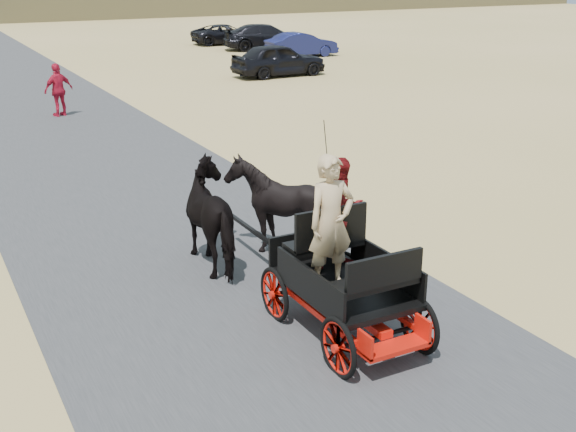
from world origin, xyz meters
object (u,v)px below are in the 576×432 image
horse_left (218,216)px  horse_right (278,206)px  car_d (227,34)px  car_c (267,37)px  car_a (279,60)px  carriage (344,309)px  pedestrian (59,90)px  car_b (301,45)px

horse_left → horse_right: (1.10, 0.00, 0.00)m
horse_left → horse_right: horse_right is taller
horse_left → horse_right: 1.10m
horse_left → car_d: size_ratio=0.47×
car_c → car_a: bearing=171.5°
carriage → horse_right: (0.55, 3.00, 0.49)m
pedestrian → car_c: 20.15m
car_d → carriage: bearing=162.0°
car_b → car_c: size_ratio=0.78×
car_c → car_d: car_c is taller
horse_right → car_d: (12.89, 31.77, -0.25)m
car_a → horse_right: bearing=151.0°
horse_right → car_b: size_ratio=0.44×
horse_right → car_a: size_ratio=0.40×
horse_right → pedestrian: pedestrian is taller
carriage → car_b: car_b is taller
horse_left → car_d: (13.99, 31.77, -0.25)m
car_a → car_d: (3.31, 13.35, -0.12)m
car_d → car_b: bearing=-169.6°
horse_left → car_c: (14.79, 27.84, -0.12)m
horse_left → pedestrian: (0.24, 13.91, 0.02)m
car_a → car_c: bearing=-25.1°
car_b → car_d: car_b is taller
carriage → car_a: (10.13, 21.41, 0.36)m
horse_left → pedestrian: pedestrian is taller
horse_left → car_a: size_ratio=0.48×
carriage → car_c: 33.98m
horse_left → car_d: horse_left is taller
car_c → car_d: bearing=26.7°
pedestrian → car_b: pedestrian is taller
horse_right → car_b: horse_right is taller
car_b → car_d: bearing=8.4°
car_a → car_b: car_a is taller
carriage → horse_right: horse_right is taller
car_b → car_c: (-0.18, 3.81, 0.09)m
horse_left → horse_right: size_ratio=1.18×
car_a → car_c: car_c is taller
pedestrian → car_d: (13.74, 17.86, -0.26)m
carriage → horse_right: 3.09m
horse_left → car_c: 31.53m
car_b → horse_right: bearing=151.1°
car_d → car_c: bearing=-165.3°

